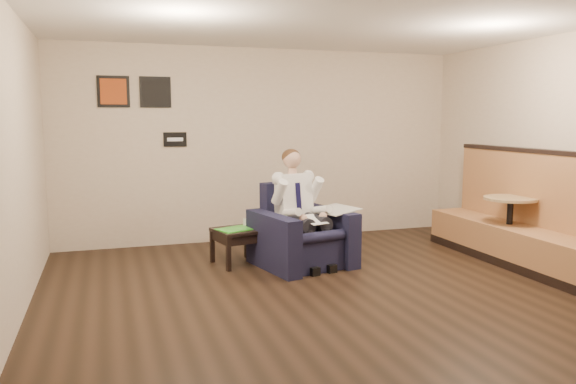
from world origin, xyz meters
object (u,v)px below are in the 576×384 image
object	(u,v)px
green_folder	(236,229)
cafe_table	(509,229)
coffee_mug	(246,222)
side_table	(238,246)
smartphone	(236,226)
banquette	(515,207)
armchair	(302,226)
seated_man	(308,212)

from	to	relation	value
green_folder	cafe_table	distance (m)	3.43
coffee_mug	cafe_table	world-z (taller)	cafe_table
side_table	green_folder	world-z (taller)	green_folder
side_table	smartphone	world-z (taller)	smartphone
smartphone	banquette	world-z (taller)	banquette
armchair	banquette	xyz separation A→B (m)	(2.57, -0.66, 0.20)
green_folder	smartphone	xyz separation A→B (m)	(0.04, 0.19, -0.00)
cafe_table	banquette	bearing A→B (deg)	-78.79
side_table	smartphone	size ratio (longest dim) A/B	3.93
green_folder	cafe_table	bearing A→B (deg)	-14.76
side_table	smartphone	xyz separation A→B (m)	(0.01, 0.16, 0.23)
smartphone	cafe_table	size ratio (longest dim) A/B	0.17
armchair	seated_man	xyz separation A→B (m)	(0.03, -0.13, 0.18)
side_table	banquette	xyz separation A→B (m)	(3.31, -0.97, 0.48)
seated_man	cafe_table	xyz separation A→B (m)	(2.53, -0.47, -0.27)
banquette	seated_man	bearing A→B (deg)	168.07
seated_man	green_folder	bearing A→B (deg)	139.71
coffee_mug	green_folder	bearing A→B (deg)	-133.44
green_folder	smartphone	bearing A→B (deg)	78.91
banquette	smartphone	bearing A→B (deg)	160.99
armchair	banquette	world-z (taller)	banquette
coffee_mug	banquette	world-z (taller)	banquette
seated_man	smartphone	distance (m)	0.99
green_folder	smartphone	world-z (taller)	green_folder
armchair	seated_man	size ratio (longest dim) A/B	0.75
smartphone	cafe_table	xyz separation A→B (m)	(3.28, -1.06, -0.04)
smartphone	coffee_mug	bearing A→B (deg)	-7.10
armchair	cafe_table	distance (m)	2.63
green_folder	coffee_mug	xyz separation A→B (m)	(0.17, 0.18, 0.04)
armchair	smartphone	distance (m)	0.87
green_folder	banquette	size ratio (longest dim) A/B	0.16
green_folder	smartphone	size ratio (longest dim) A/B	3.21
green_folder	coffee_mug	distance (m)	0.25
armchair	green_folder	bearing A→B (deg)	146.68
side_table	coffee_mug	world-z (taller)	coffee_mug
seated_man	banquette	distance (m)	2.60
coffee_mug	smartphone	world-z (taller)	coffee_mug
armchair	green_folder	world-z (taller)	armchair
armchair	seated_man	distance (m)	0.22
smartphone	seated_man	bearing A→B (deg)	-41.35
seated_man	armchair	bearing A→B (deg)	90.00
cafe_table	smartphone	bearing A→B (deg)	162.03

